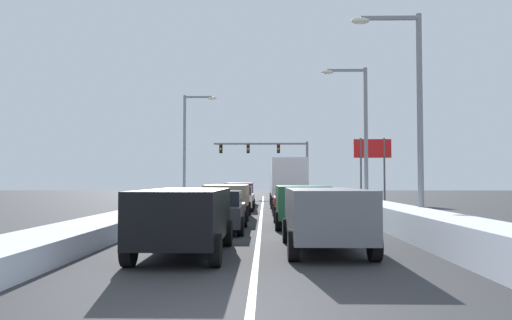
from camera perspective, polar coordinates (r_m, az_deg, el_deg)
The scene contains 19 objects.
ground_plane at distance 25.50m, azimuth 0.61°, elevation -6.66°, with size 124.28×124.28×0.00m, color #333335.
lane_stripe_between_right_lane_and_center_lane at distance 30.26m, azimuth 0.69°, elevation -5.97°, with size 0.14×52.58×0.01m, color silver.
snow_bank_right_shoulder at distance 30.66m, azimuth 10.68°, elevation -5.05°, with size 1.52×52.58×0.90m, color silver.
snow_bank_left_shoulder at distance 30.75m, azimuth -9.28°, elevation -5.35°, with size 1.97×52.58×0.58m, color silver.
suv_gray_right_lane_nearest at distance 13.30m, azimuth 8.10°, elevation -6.21°, with size 2.16×4.90×1.67m.
suv_green_right_lane_second at distance 20.02m, azimuth 5.26°, elevation -4.91°, with size 2.16×4.90×1.67m.
sedan_red_right_lane_third at distance 27.17m, azimuth 4.01°, elevation -4.77°, with size 2.00×4.50×1.51m.
box_truck_right_lane_fourth at distance 34.33m, azimuth 3.77°, elevation -2.37°, with size 2.53×7.20×3.36m.
suv_navy_right_lane_fifth at distance 43.00m, azimuth 3.08°, elevation -3.54°, with size 2.16×4.90×1.67m.
suv_black_center_lane_nearest at distance 12.55m, azimuth -8.36°, elevation -6.44°, with size 2.16×4.90×1.67m.
sedan_charcoal_center_lane_second at distance 18.17m, azimuth -4.40°, elevation -5.97°, with size 2.00×4.50×1.51m.
suv_tan_center_lane_third at distance 24.13m, azimuth -3.31°, elevation -4.48°, with size 2.16×4.90×1.67m.
sedan_white_center_lane_fourth at distance 30.44m, azimuth -2.07°, elevation -4.51°, with size 2.00×4.50×1.51m.
suv_maroon_center_lane_fifth at distance 37.61m, azimuth -1.92°, elevation -3.71°, with size 2.16×4.90×1.67m.
traffic_light_gantry at distance 54.17m, azimuth 2.11°, elevation 0.63°, with size 10.60×0.47×6.20m.
street_lamp_right_near at distance 19.29m, azimuth 17.68°, elevation 6.71°, with size 2.66×0.36×8.22m.
street_lamp_right_mid at distance 28.51m, azimuth 12.10°, elevation 3.93°, with size 2.66×0.36×8.39m.
street_lamp_left_mid at distance 38.83m, azimuth -7.91°, elevation 2.45°, with size 2.66×0.36×8.66m.
roadside_sign_right at distance 42.61m, azimuth 13.55°, elevation 0.55°, with size 3.20×0.16×5.50m.
Camera 1 is at (0.22, -6.30, 1.92)m, focal length 33.99 mm.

